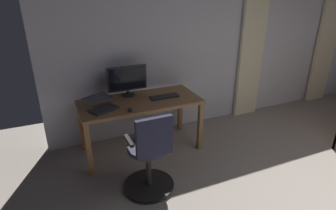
{
  "coord_description": "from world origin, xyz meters",
  "views": [
    {
      "loc": [
        2.61,
        0.72,
        2.1
      ],
      "look_at": [
        1.48,
        -1.89,
        0.88
      ],
      "focal_mm": 29.9,
      "sensor_mm": 36.0,
      "label": 1
    }
  ],
  "objects_px": {
    "office_chair": "(150,156)",
    "computer_keyboard": "(164,97)",
    "desk": "(140,107)",
    "laptop": "(102,105)",
    "computer_mouse": "(131,109)",
    "mug_tea": "(99,99)",
    "computer_monitor": "(127,80)"
  },
  "relations": [
    {
      "from": "office_chair",
      "to": "computer_keyboard",
      "type": "relative_size",
      "value": 2.48
    },
    {
      "from": "office_chair",
      "to": "desk",
      "type": "bearing_deg",
      "value": 77.2
    },
    {
      "from": "desk",
      "to": "laptop",
      "type": "xyz_separation_m",
      "value": [
        0.5,
        0.08,
        0.14
      ]
    },
    {
      "from": "computer_mouse",
      "to": "mug_tea",
      "type": "distance_m",
      "value": 0.5
    },
    {
      "from": "computer_mouse",
      "to": "mug_tea",
      "type": "height_order",
      "value": "mug_tea"
    },
    {
      "from": "office_chair",
      "to": "mug_tea",
      "type": "bearing_deg",
      "value": 106.07
    },
    {
      "from": "computer_monitor",
      "to": "computer_mouse",
      "type": "relative_size",
      "value": 5.3
    },
    {
      "from": "computer_monitor",
      "to": "mug_tea",
      "type": "bearing_deg",
      "value": 12.63
    },
    {
      "from": "desk",
      "to": "mug_tea",
      "type": "height_order",
      "value": "mug_tea"
    },
    {
      "from": "office_chair",
      "to": "computer_mouse",
      "type": "distance_m",
      "value": 0.67
    },
    {
      "from": "desk",
      "to": "computer_mouse",
      "type": "bearing_deg",
      "value": 53.01
    },
    {
      "from": "computer_keyboard",
      "to": "mug_tea",
      "type": "distance_m",
      "value": 0.84
    },
    {
      "from": "computer_monitor",
      "to": "laptop",
      "type": "distance_m",
      "value": 0.55
    },
    {
      "from": "desk",
      "to": "office_chair",
      "type": "distance_m",
      "value": 0.9
    },
    {
      "from": "computer_keyboard",
      "to": "computer_mouse",
      "type": "bearing_deg",
      "value": 23.65
    },
    {
      "from": "computer_monitor",
      "to": "computer_mouse",
      "type": "bearing_deg",
      "value": 77.42
    },
    {
      "from": "desk",
      "to": "computer_mouse",
      "type": "distance_m",
      "value": 0.35
    },
    {
      "from": "office_chair",
      "to": "mug_tea",
      "type": "distance_m",
      "value": 1.1
    },
    {
      "from": "laptop",
      "to": "desk",
      "type": "bearing_deg",
      "value": 163.14
    },
    {
      "from": "computer_keyboard",
      "to": "computer_mouse",
      "type": "distance_m",
      "value": 0.58
    },
    {
      "from": "computer_monitor",
      "to": "laptop",
      "type": "height_order",
      "value": "computer_monitor"
    },
    {
      "from": "desk",
      "to": "laptop",
      "type": "bearing_deg",
      "value": 8.99
    },
    {
      "from": "office_chair",
      "to": "computer_monitor",
      "type": "relative_size",
      "value": 1.81
    },
    {
      "from": "computer_monitor",
      "to": "computer_keyboard",
      "type": "relative_size",
      "value": 1.37
    },
    {
      "from": "desk",
      "to": "office_chair",
      "type": "height_order",
      "value": "office_chair"
    },
    {
      "from": "office_chair",
      "to": "computer_keyboard",
      "type": "distance_m",
      "value": 1.02
    },
    {
      "from": "desk",
      "to": "mug_tea",
      "type": "bearing_deg",
      "value": -16.56
    },
    {
      "from": "computer_keyboard",
      "to": "mug_tea",
      "type": "bearing_deg",
      "value": -12.18
    },
    {
      "from": "office_chair",
      "to": "mug_tea",
      "type": "height_order",
      "value": "office_chair"
    },
    {
      "from": "desk",
      "to": "computer_monitor",
      "type": "bearing_deg",
      "value": -69.63
    },
    {
      "from": "computer_keyboard",
      "to": "computer_mouse",
      "type": "relative_size",
      "value": 3.87
    },
    {
      "from": "computer_mouse",
      "to": "office_chair",
      "type": "bearing_deg",
      "value": 91.54
    }
  ]
}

